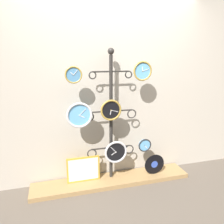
{
  "coord_description": "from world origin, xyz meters",
  "views": [
    {
      "loc": [
        -0.74,
        -2.29,
        1.7
      ],
      "look_at": [
        0.0,
        0.36,
        1.02
      ],
      "focal_mm": 35.0,
      "sensor_mm": 36.0,
      "label": 1
    }
  ],
  "objects_px": {
    "display_stand": "(111,136)",
    "clock_bottom_center": "(116,152)",
    "clock_top_left": "(73,75)",
    "picture_frame": "(83,169)",
    "clock_top_right": "(143,71)",
    "clock_bottom_right": "(145,145)",
    "clock_middle_left": "(79,115)",
    "clock_middle_center": "(111,110)",
    "vinyl_record": "(154,164)"
  },
  "relations": [
    {
      "from": "clock_top_left",
      "to": "clock_middle_left",
      "type": "height_order",
      "value": "clock_top_left"
    },
    {
      "from": "clock_bottom_right",
      "to": "picture_frame",
      "type": "height_order",
      "value": "clock_bottom_right"
    },
    {
      "from": "clock_bottom_center",
      "to": "picture_frame",
      "type": "height_order",
      "value": "clock_bottom_center"
    },
    {
      "from": "display_stand",
      "to": "clock_bottom_center",
      "type": "distance_m",
      "value": 0.22
    },
    {
      "from": "display_stand",
      "to": "clock_bottom_right",
      "type": "xyz_separation_m",
      "value": [
        0.47,
        -0.08,
        -0.15
      ]
    },
    {
      "from": "clock_top_right",
      "to": "clock_middle_center",
      "type": "xyz_separation_m",
      "value": [
        -0.42,
        -0.0,
        -0.48
      ]
    },
    {
      "from": "clock_top_left",
      "to": "clock_top_right",
      "type": "xyz_separation_m",
      "value": [
        0.87,
        -0.02,
        0.03
      ]
    },
    {
      "from": "clock_top_left",
      "to": "clock_middle_center",
      "type": "xyz_separation_m",
      "value": [
        0.45,
        -0.02,
        -0.45
      ]
    },
    {
      "from": "clock_top_left",
      "to": "clock_bottom_center",
      "type": "distance_m",
      "value": 1.15
    },
    {
      "from": "clock_bottom_right",
      "to": "vinyl_record",
      "type": "distance_m",
      "value": 0.34
    },
    {
      "from": "clock_top_right",
      "to": "clock_bottom_right",
      "type": "bearing_deg",
      "value": 18.14
    },
    {
      "from": "clock_bottom_right",
      "to": "clock_middle_left",
      "type": "bearing_deg",
      "value": -179.07
    },
    {
      "from": "display_stand",
      "to": "clock_bottom_center",
      "type": "relative_size",
      "value": 5.9
    },
    {
      "from": "clock_bottom_right",
      "to": "clock_bottom_center",
      "type": "bearing_deg",
      "value": -174.48
    },
    {
      "from": "display_stand",
      "to": "vinyl_record",
      "type": "bearing_deg",
      "value": -9.05
    },
    {
      "from": "clock_middle_left",
      "to": "clock_bottom_right",
      "type": "bearing_deg",
      "value": 0.93
    },
    {
      "from": "clock_top_right",
      "to": "clock_middle_left",
      "type": "distance_m",
      "value": 0.97
    },
    {
      "from": "clock_middle_center",
      "to": "vinyl_record",
      "type": "relative_size",
      "value": 0.91
    },
    {
      "from": "clock_top_left",
      "to": "clock_middle_left",
      "type": "bearing_deg",
      "value": -6.95
    },
    {
      "from": "clock_top_left",
      "to": "clock_middle_left",
      "type": "relative_size",
      "value": 0.63
    },
    {
      "from": "clock_bottom_center",
      "to": "clock_top_left",
      "type": "bearing_deg",
      "value": 176.24
    },
    {
      "from": "clock_middle_left",
      "to": "clock_top_right",
      "type": "bearing_deg",
      "value": -0.87
    },
    {
      "from": "clock_top_left",
      "to": "clock_middle_left",
      "type": "distance_m",
      "value": 0.5
    },
    {
      "from": "clock_middle_left",
      "to": "vinyl_record",
      "type": "distance_m",
      "value": 1.33
    },
    {
      "from": "clock_bottom_right",
      "to": "picture_frame",
      "type": "relative_size",
      "value": 0.43
    },
    {
      "from": "clock_top_left",
      "to": "picture_frame",
      "type": "bearing_deg",
      "value": 37.15
    },
    {
      "from": "clock_middle_center",
      "to": "clock_middle_left",
      "type": "bearing_deg",
      "value": 177.55
    },
    {
      "from": "clock_bottom_center",
      "to": "vinyl_record",
      "type": "height_order",
      "value": "clock_bottom_center"
    },
    {
      "from": "picture_frame",
      "to": "clock_bottom_right",
      "type": "bearing_deg",
      "value": -3.82
    },
    {
      "from": "clock_top_left",
      "to": "clock_top_right",
      "type": "distance_m",
      "value": 0.87
    },
    {
      "from": "clock_top_left",
      "to": "clock_bottom_center",
      "type": "bearing_deg",
      "value": -3.76
    },
    {
      "from": "clock_middle_left",
      "to": "clock_bottom_right",
      "type": "height_order",
      "value": "clock_middle_left"
    },
    {
      "from": "display_stand",
      "to": "clock_middle_center",
      "type": "xyz_separation_m",
      "value": [
        -0.03,
        -0.11,
        0.39
      ]
    },
    {
      "from": "clock_middle_left",
      "to": "clock_bottom_center",
      "type": "relative_size",
      "value": 1.05
    },
    {
      "from": "clock_bottom_center",
      "to": "clock_bottom_right",
      "type": "relative_size",
      "value": 1.62
    },
    {
      "from": "display_stand",
      "to": "clock_bottom_center",
      "type": "height_order",
      "value": "display_stand"
    },
    {
      "from": "clock_top_left",
      "to": "clock_top_right",
      "type": "height_order",
      "value": "clock_top_right"
    },
    {
      "from": "clock_bottom_center",
      "to": "vinyl_record",
      "type": "xyz_separation_m",
      "value": [
        0.59,
        0.02,
        -0.27
      ]
    },
    {
      "from": "display_stand",
      "to": "vinyl_record",
      "type": "height_order",
      "value": "display_stand"
    },
    {
      "from": "clock_middle_left",
      "to": "clock_middle_center",
      "type": "relative_size",
      "value": 1.18
    },
    {
      "from": "clock_top_left",
      "to": "clock_middle_center",
      "type": "relative_size",
      "value": 0.75
    },
    {
      "from": "display_stand",
      "to": "clock_bottom_right",
      "type": "distance_m",
      "value": 0.5
    },
    {
      "from": "clock_top_right",
      "to": "clock_bottom_center",
      "type": "xyz_separation_m",
      "value": [
        -0.35,
        -0.02,
        -1.06
      ]
    },
    {
      "from": "clock_top_left",
      "to": "vinyl_record",
      "type": "distance_m",
      "value": 1.71
    },
    {
      "from": "clock_top_right",
      "to": "clock_bottom_right",
      "type": "relative_size",
      "value": 1.31
    },
    {
      "from": "picture_frame",
      "to": "clock_middle_center",
      "type": "bearing_deg",
      "value": -13.79
    },
    {
      "from": "clock_middle_left",
      "to": "clock_bottom_right",
      "type": "relative_size",
      "value": 1.7
    },
    {
      "from": "picture_frame",
      "to": "clock_top_left",
      "type": "bearing_deg",
      "value": -142.85
    },
    {
      "from": "clock_top_left",
      "to": "picture_frame",
      "type": "distance_m",
      "value": 1.28
    },
    {
      "from": "clock_top_right",
      "to": "picture_frame",
      "type": "xyz_separation_m",
      "value": [
        -0.78,
        0.08,
        -1.31
      ]
    }
  ]
}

